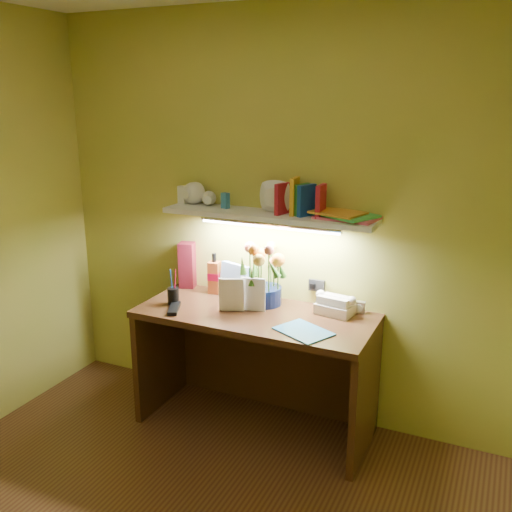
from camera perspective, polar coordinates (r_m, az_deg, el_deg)
The scene contains 13 objects.
desk at distance 3.52m, azimuth -0.09°, elevation -11.38°, with size 1.40×0.60×0.75m, color #3B2410.
flower_bouquet at distance 3.44m, azimuth 0.81°, elevation -1.81°, with size 0.24×0.24×0.38m, color #0B163B, non-canonical shape.
telephone at distance 3.36m, azimuth 7.98°, elevation -4.72°, with size 0.21×0.16×0.13m, color white, non-canonical shape.
desk_clock at distance 3.41m, azimuth 10.28°, elevation -5.05°, with size 0.07×0.03×0.07m, color silver.
whisky_bottle at distance 3.66m, azimuth -4.18°, elevation -1.72°, with size 0.07×0.07×0.26m, color #AD4C21, non-canonical shape.
whisky_box at distance 3.79m, azimuth -6.89°, elevation -0.90°, with size 0.10×0.10×0.30m, color maroon.
pen_cup at distance 3.52m, azimuth -8.30°, elevation -3.43°, with size 0.07×0.07×0.17m, color black.
art_card at distance 3.57m, azimuth -2.15°, elevation -2.53°, with size 0.22×0.04×0.22m, color white, non-canonical shape.
tv_remote at distance 3.44m, azimuth -8.18°, elevation -5.19°, with size 0.05×0.20×0.02m, color black.
blue_folder at distance 3.11m, azimuth 4.77°, elevation -7.51°, with size 0.29×0.21×0.01m, color teal.
desk_book_a at distance 3.37m, azimuth -3.73°, elevation -3.86°, with size 0.15×0.02×0.20m, color silver.
desk_book_b at distance 3.38m, azimuth -1.53°, elevation -3.75°, with size 0.15×0.02×0.20m, color white.
wall_shelf at distance 3.36m, azimuth 1.43°, elevation 4.65°, with size 1.31×0.36×0.24m.
Camera 1 is at (1.31, -1.64, 1.98)m, focal length 40.00 mm.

